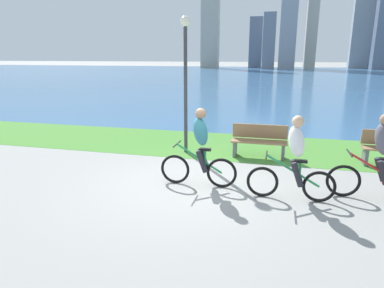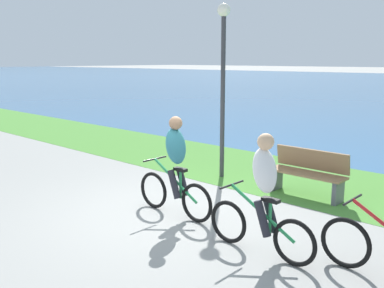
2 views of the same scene
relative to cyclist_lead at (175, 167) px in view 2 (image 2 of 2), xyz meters
name	(u,v)px [view 2 (image 2 of 2)]	position (x,y,z in m)	size (l,w,h in m)	color
ground_plane	(168,215)	(-0.11, -0.07, -0.84)	(300.00, 300.00, 0.00)	gray
grass_strip_bayside	(279,174)	(-0.11, 3.46, -0.83)	(120.00, 3.30, 0.01)	#478433
cyclist_lead	(175,167)	(0.00, 0.00, 0.00)	(1.67, 0.52, 1.69)	black
cyclist_trailing	(263,195)	(1.90, -0.28, -0.01)	(1.68, 0.52, 1.66)	black
bench_far_along_path	(308,173)	(1.11, 2.48, -0.39)	(1.50, 0.47, 0.90)	olive
lamppost_tall	(223,65)	(-0.97, 2.45, 1.63)	(0.28, 0.28, 3.75)	#38383D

